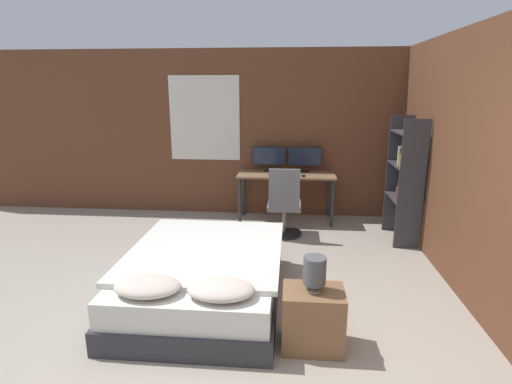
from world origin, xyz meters
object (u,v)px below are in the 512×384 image
at_px(keyboard, 286,176).
at_px(monitor_left, 269,157).
at_px(bedside_lamp, 315,271).
at_px(computer_mouse, 303,176).
at_px(bookshelf, 406,174).
at_px(monitor_right, 305,157).
at_px(bed, 204,276).
at_px(nightstand, 313,319).
at_px(desk, 286,180).
at_px(office_chair, 284,209).

bearing_deg(keyboard, monitor_left, 126.60).
distance_m(bedside_lamp, computer_mouse, 3.07).
distance_m(monitor_left, bookshelf, 2.14).
bearing_deg(bedside_lamp, bookshelf, 61.70).
distance_m(monitor_right, bookshelf, 1.64).
height_order(bed, monitor_left, monitor_left).
xyz_separation_m(bed, bookshelf, (2.40, 1.85, 0.70)).
bearing_deg(keyboard, bedside_lamp, -84.84).
bearing_deg(computer_mouse, monitor_left, 144.68).
bearing_deg(nightstand, monitor_left, 99.31).
relative_size(desk, bookshelf, 0.89).
height_order(desk, monitor_right, monitor_right).
bearing_deg(desk, office_chair, -91.22).
bearing_deg(monitor_left, computer_mouse, -35.32).
bearing_deg(office_chair, desk, 88.78).
xyz_separation_m(nightstand, keyboard, (-0.28, 3.07, 0.53)).
relative_size(nightstand, monitor_right, 0.95).
xyz_separation_m(desk, monitor_right, (0.29, 0.20, 0.33)).
bearing_deg(nightstand, desk, 94.86).
bearing_deg(office_chair, keyboard, 88.33).
xyz_separation_m(desk, monitor_left, (-0.29, 0.20, 0.33)).
bearing_deg(bed, bedside_lamp, -32.39).
relative_size(bedside_lamp, computer_mouse, 4.14).
xyz_separation_m(bed, keyboard, (0.77, 2.40, 0.52)).
xyz_separation_m(monitor_right, office_chair, (-0.31, -0.91, -0.60)).
bearing_deg(bookshelf, bed, -142.39).
relative_size(nightstand, bookshelf, 0.30).
height_order(bed, desk, desk).
relative_size(desk, monitor_left, 2.84).
relative_size(monitor_left, office_chair, 0.53).
height_order(desk, bookshelf, bookshelf).
height_order(nightstand, computer_mouse, computer_mouse).
relative_size(nightstand, bedside_lamp, 1.76).
height_order(bedside_lamp, office_chair, office_chair).
distance_m(desk, monitor_left, 0.48).
bearing_deg(computer_mouse, nightstand, -89.70).
relative_size(computer_mouse, office_chair, 0.07).
bearing_deg(monitor_right, computer_mouse, -94.25).
distance_m(nightstand, computer_mouse, 3.11).
bearing_deg(desk, monitor_left, 145.82).
bearing_deg(keyboard, nightstand, -84.84).
bearing_deg(monitor_right, nightstand, -90.21).
xyz_separation_m(monitor_left, computer_mouse, (0.55, -0.39, -0.22)).
height_order(bedside_lamp, bookshelf, bookshelf).
xyz_separation_m(monitor_left, bookshelf, (1.92, -0.94, -0.05)).
bearing_deg(nightstand, office_chair, 96.53).
xyz_separation_m(keyboard, office_chair, (-0.02, -0.52, -0.37)).
distance_m(computer_mouse, office_chair, 0.70).
height_order(bed, bookshelf, bookshelf).
bearing_deg(bed, nightstand, -32.39).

